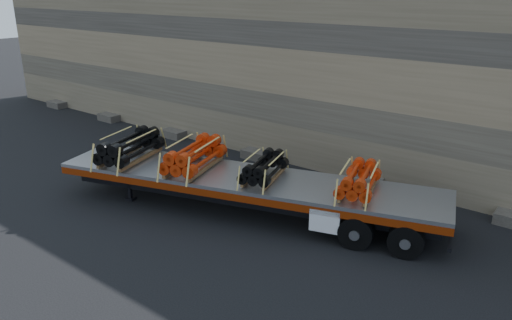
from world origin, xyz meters
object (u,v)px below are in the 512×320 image
Objects in this scene: trailer at (245,194)px; bundle_rear at (359,181)px; bundle_midfront at (194,156)px; bundle_midrear at (264,168)px; bundle_front at (130,148)px.

bundle_rear is at bearing 0.00° from trailer.
trailer is at bearing 0.00° from bundle_midfront.
trailer is 5.08× the size of bundle_midfront.
trailer is at bearing 180.00° from bundle_midrear.
bundle_midfront is 2.42m from bundle_midrear.
trailer is 3.68m from bundle_rear.
trailer is 4.36m from bundle_front.
bundle_rear is (3.40, 1.02, 0.98)m from trailer.
bundle_rear reaches higher than trailer.
bundle_midrear reaches higher than trailer.
trailer is 6.35× the size of bundle_midrear.
bundle_midrear is 0.96× the size of bundle_rear.
bundle_front reaches higher than trailer.
bundle_midfront reaches higher than trailer.
bundle_front reaches higher than bundle_midfront.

